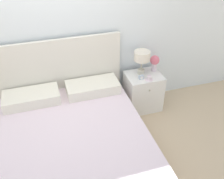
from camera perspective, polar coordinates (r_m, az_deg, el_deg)
The scene contains 8 objects.
ground_plane at distance 4.08m, azimuth -10.36°, elevation -4.77°, with size 12.00×12.00×0.00m, color #CCB28E.
wall_back at distance 3.48m, azimuth -12.78°, elevation 12.75°, with size 8.00×0.06×2.60m.
bed at distance 3.21m, azimuth -8.31°, elevation -11.29°, with size 1.73×2.04×1.19m.
nightstand at distance 3.97m, azimuth 6.73°, elevation -0.41°, with size 0.51×0.44×0.57m.
table_lamp at distance 3.72m, azimuth 6.54°, elevation 6.98°, with size 0.23×0.23×0.35m.
flower_vase at distance 3.88m, azimuth 9.28°, elevation 6.01°, with size 0.14×0.14×0.24m.
teacup at distance 3.70m, azimuth 8.10°, elevation 2.44°, with size 0.11×0.11×0.06m.
alarm_clock at distance 3.71m, azimuth 6.38°, elevation 2.70°, with size 0.07×0.04×0.06m.
Camera 1 is at (-0.22, -3.17, 2.55)m, focal length 42.00 mm.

